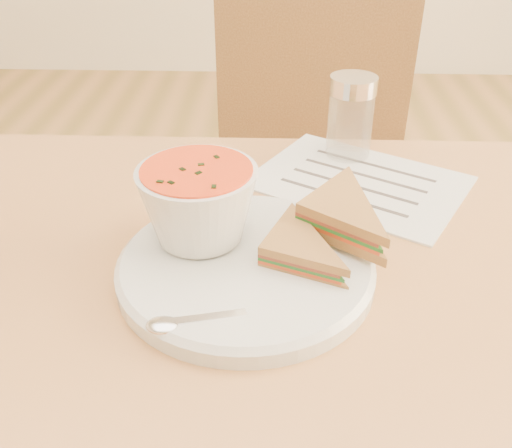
# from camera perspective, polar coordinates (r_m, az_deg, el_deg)

# --- Properties ---
(chair_far) EXTENTS (0.53, 0.53, 1.00)m
(chair_far) POSITION_cam_1_polar(r_m,az_deg,el_deg) (1.24, 3.64, 2.99)
(chair_far) COLOR brown
(chair_far) RESTS_ON floor
(plate) EXTENTS (0.31, 0.31, 0.02)m
(plate) POSITION_cam_1_polar(r_m,az_deg,el_deg) (0.59, -1.04, -4.44)
(plate) COLOR silver
(plate) RESTS_ON dining_table
(soup_bowl) EXTENTS (0.13, 0.13, 0.09)m
(soup_bowl) POSITION_cam_1_polar(r_m,az_deg,el_deg) (0.60, -5.75, 1.67)
(soup_bowl) COLOR silver
(soup_bowl) RESTS_ON plate
(sandwich_half_a) EXTENTS (0.12, 0.12, 0.03)m
(sandwich_half_a) POSITION_cam_1_polar(r_m,az_deg,el_deg) (0.57, 0.18, -3.51)
(sandwich_half_a) COLOR #AA823C
(sandwich_half_a) RESTS_ON plate
(sandwich_half_b) EXTENTS (0.15, 0.15, 0.03)m
(sandwich_half_b) POSITION_cam_1_polar(r_m,az_deg,el_deg) (0.61, 3.93, 0.70)
(sandwich_half_b) COLOR #AA823C
(sandwich_half_b) RESTS_ON plate
(spoon) EXTENTS (0.16, 0.07, 0.01)m
(spoon) POSITION_cam_1_polar(r_m,az_deg,el_deg) (0.52, -4.28, -9.31)
(spoon) COLOR silver
(spoon) RESTS_ON plate
(paper_menu) EXTENTS (0.33, 0.30, 0.00)m
(paper_menu) POSITION_cam_1_polar(r_m,az_deg,el_deg) (0.78, 10.20, 4.20)
(paper_menu) COLOR white
(paper_menu) RESTS_ON dining_table
(condiment_shaker) EXTENTS (0.07, 0.07, 0.12)m
(condiment_shaker) POSITION_cam_1_polar(r_m,az_deg,el_deg) (0.82, 9.42, 10.44)
(condiment_shaker) COLOR silver
(condiment_shaker) RESTS_ON dining_table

